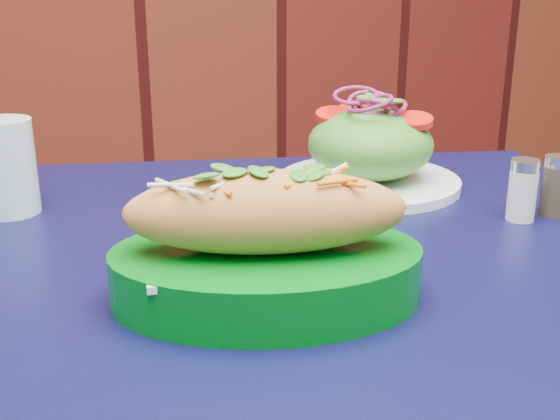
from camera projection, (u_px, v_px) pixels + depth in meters
name	position (u px, v px, depth m)	size (l,w,h in m)	color
cafe_table	(293.00, 346.00, 0.69)	(0.96, 0.96, 0.75)	black
banh_mi_basket	(266.00, 247.00, 0.58)	(0.30, 0.23, 0.12)	#006410
salad_plate	(370.00, 151.00, 0.89)	(0.23, 0.23, 0.12)	white
water_glass	(6.00, 167.00, 0.79)	(0.07, 0.07, 0.11)	silver
salt_shaker	(523.00, 190.00, 0.77)	(0.03, 0.03, 0.07)	white
pepper_shaker	(556.00, 186.00, 0.79)	(0.03, 0.03, 0.07)	#3F3326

